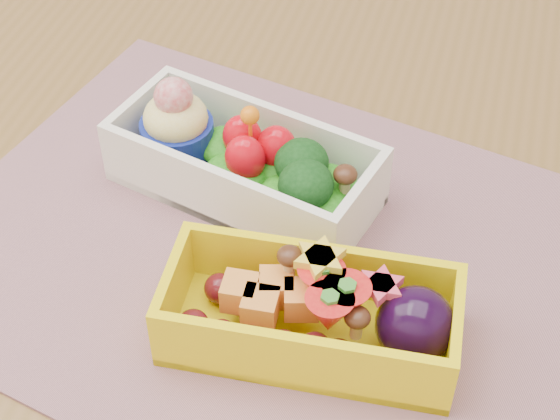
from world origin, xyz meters
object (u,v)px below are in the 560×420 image
(bento_yellow, at_px, (317,314))
(table, at_px, (327,321))
(placemat, at_px, (267,254))
(bento_white, at_px, (243,162))

(bento_yellow, bearing_deg, table, 93.26)
(placemat, xyz_separation_m, bento_white, (-0.03, 0.06, 0.03))
(table, bearing_deg, bento_yellow, -82.97)
(table, relative_size, bento_white, 5.90)
(table, xyz_separation_m, bento_white, (-0.07, 0.02, 0.13))
(bento_white, bearing_deg, placemat, -43.97)
(placemat, height_order, bento_white, bento_white)
(table, height_order, bento_yellow, bento_yellow)
(table, relative_size, placemat, 2.71)
(placemat, bearing_deg, table, 41.21)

